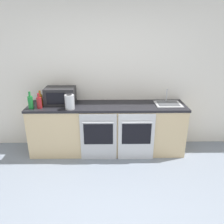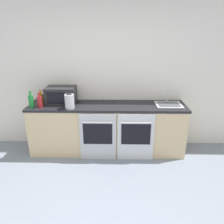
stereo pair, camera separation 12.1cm
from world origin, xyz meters
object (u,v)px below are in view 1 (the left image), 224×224
microwave (60,96)px  kettle (70,102)px  oven_right (136,137)px  bottle_red (39,102)px  bottle_amber (40,100)px  oven_left (98,137)px  bottle_green (31,102)px  sink (168,104)px

microwave → kettle: size_ratio=2.04×
oven_right → bottle_red: 1.69m
bottle_red → kettle: bottle_red is taller
bottle_amber → oven_right: bearing=-9.6°
oven_left → kettle: (-0.46, 0.11, 0.58)m
microwave → oven_left: bearing=-30.5°
bottle_red → kettle: (0.50, -0.04, 0.02)m
oven_left → oven_right: bearing=0.0°
oven_right → bottle_green: (-1.72, 0.13, 0.57)m
bottle_green → sink: bottle_green is taller
oven_right → bottle_red: bearing=174.4°
microwave → bottle_green: (-0.43, -0.25, -0.03)m
kettle → microwave: bearing=126.3°
oven_left → bottle_amber: bottle_amber is taller
oven_right → sink: size_ratio=1.89×
sink → oven_right: bearing=-150.9°
oven_right → bottle_amber: bottle_amber is taller
oven_right → bottle_amber: 1.72m
bottle_red → sink: (2.16, 0.16, -0.09)m
oven_right → sink: (0.57, 0.32, 0.47)m
oven_left → kettle: 0.75m
oven_left → bottle_red: 1.12m
oven_right → sink: sink is taller
bottle_red → oven_right: bearing=-5.6°
bottle_green → bottle_amber: 0.18m
oven_right → bottle_amber: bearing=170.4°
oven_right → bottle_red: bottle_red is taller
oven_left → sink: 1.33m
oven_left → sink: sink is taller
bottle_amber → sink: 2.17m
oven_right → microwave: bearing=163.2°
bottle_green → sink: 2.30m
bottle_red → microwave: bearing=37.6°
bottle_amber → microwave: bearing=20.4°
bottle_green → bottle_red: (0.13, 0.02, -0.01)m
bottle_red → sink: bottle_red is taller
oven_left → microwave: microwave is taller
bottle_green → kettle: 0.63m
sink → bottle_amber: bearing=-178.8°
bottle_amber → sink: bearing=1.2°
kettle → oven_left: bearing=-14.0°
bottle_red → bottle_amber: size_ratio=0.95×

